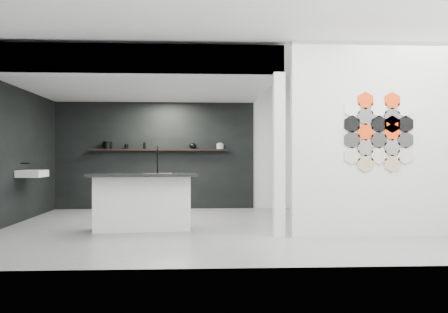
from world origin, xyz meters
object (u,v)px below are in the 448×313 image
kitchen_island (142,201)px  glass_vase (220,146)px  glass_bowl (220,146)px  stockpot (107,145)px  bottle_dark (144,146)px  wall_basin (32,174)px  kettle (193,146)px  partition_panel (375,139)px  utensil_cup (126,146)px

kitchen_island → glass_vase: (1.36, 3.12, 0.93)m
kitchen_island → glass_bowl: (1.36, 3.12, 0.92)m
stockpot → glass_bowl: (2.46, 0.00, -0.02)m
glass_vase → bottle_dark: bearing=180.0°
stockpot → glass_vase: 2.46m
wall_basin → kitchen_island: 2.32m
wall_basin → glass_vase: glass_vase is taller
kitchen_island → stockpot: 3.44m
kettle → bottle_dark: 1.06m
partition_panel → stockpot: bearing=139.6°
stockpot → glass_bowl: 2.46m
glass_vase → kitchen_island: bearing=-113.6°
kettle → glass_vase: glass_vase is taller
kettle → bottle_dark: (-1.06, 0.00, 0.00)m
bottle_dark → kitchen_island: bearing=-84.6°
glass_vase → utensil_cup: bearing=180.0°
kettle → glass_vase: 0.60m
glass_vase → bottle_dark: size_ratio=0.95×
wall_basin → partition_panel: bearing=-18.2°
kettle → utensil_cup: (-1.45, 0.00, -0.02)m
partition_panel → glass_vase: size_ratio=21.04×
partition_panel → bottle_dark: 5.37m
kitchen_island → stockpot: size_ratio=8.97×
stockpot → utensil_cup: (0.41, 0.00, -0.03)m
glass_vase → utensil_cup: (-2.05, 0.00, -0.02)m
stockpot → wall_basin: bearing=-114.2°
stockpot → glass_bowl: bearing=0.0°
kitchen_island → glass_vase: size_ratio=13.05×
wall_basin → stockpot: (0.93, 2.07, 0.55)m
kitchen_island → kettle: bearing=70.0°
partition_panel → kitchen_island: 3.64m
glass_vase → utensil_cup: glass_vase is taller
kitchen_island → bottle_dark: bottle_dark is taller
glass_vase → kettle: bearing=180.0°
kitchen_island → glass_bowl: glass_bowl is taller
stockpot → glass_vase: size_ratio=1.45×
wall_basin → kitchen_island: (2.03, -1.06, -0.40)m
partition_panel → glass_bowl: size_ratio=17.51×
kitchen_island → kettle: (0.76, 3.12, 0.93)m
wall_basin → stockpot: size_ratio=3.10×
wall_basin → utensil_cup: size_ratio=5.92×
wall_basin → kitchen_island: size_ratio=0.35×
kitchen_island → glass_bowl: bearing=60.1°
partition_panel → utensil_cup: 5.65m
glass_bowl → bottle_dark: size_ratio=1.14×
glass_vase → utensil_cup: 2.05m
glass_bowl → glass_vase: size_ratio=1.20×
stockpot → bottle_dark: 0.80m
kitchen_island → utensil_cup: bearing=96.1°
wall_basin → glass_bowl: size_ratio=3.75×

